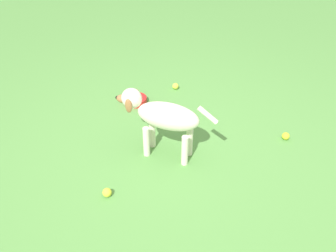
{
  "coord_description": "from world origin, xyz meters",
  "views": [
    {
      "loc": [
        1.24,
        1.76,
        1.89
      ],
      "look_at": [
        0.03,
        -0.1,
        0.28
      ],
      "focal_mm": 38.07,
      "sensor_mm": 36.0,
      "label": 1
    }
  ],
  "objects_px": {
    "tennis_ball_1": "(175,86)",
    "tennis_ball_2": "(286,136)",
    "water_bowl": "(136,100)",
    "tennis_ball_0": "(107,192)",
    "dog": "(162,116)"
  },
  "relations": [
    {
      "from": "tennis_ball_0",
      "to": "tennis_ball_2",
      "type": "distance_m",
      "value": 1.58
    },
    {
      "from": "water_bowl",
      "to": "tennis_ball_0",
      "type": "bearing_deg",
      "value": 51.8
    },
    {
      "from": "tennis_ball_1",
      "to": "water_bowl",
      "type": "bearing_deg",
      "value": 1.24
    },
    {
      "from": "tennis_ball_2",
      "to": "water_bowl",
      "type": "height_order",
      "value": "tennis_ball_2"
    },
    {
      "from": "dog",
      "to": "water_bowl",
      "type": "relative_size",
      "value": 3.08
    },
    {
      "from": "tennis_ball_1",
      "to": "water_bowl",
      "type": "distance_m",
      "value": 0.48
    },
    {
      "from": "tennis_ball_0",
      "to": "water_bowl",
      "type": "height_order",
      "value": "tennis_ball_0"
    },
    {
      "from": "tennis_ball_0",
      "to": "tennis_ball_1",
      "type": "relative_size",
      "value": 1.0
    },
    {
      "from": "tennis_ball_1",
      "to": "tennis_ball_2",
      "type": "bearing_deg",
      "value": 104.01
    },
    {
      "from": "dog",
      "to": "tennis_ball_2",
      "type": "xyz_separation_m",
      "value": [
        -0.98,
        0.42,
        -0.33
      ]
    },
    {
      "from": "tennis_ball_1",
      "to": "tennis_ball_2",
      "type": "relative_size",
      "value": 1.0
    },
    {
      "from": "tennis_ball_0",
      "to": "tennis_ball_2",
      "type": "xyz_separation_m",
      "value": [
        -1.56,
        0.24,
        0.0
      ]
    },
    {
      "from": "tennis_ball_2",
      "to": "water_bowl",
      "type": "relative_size",
      "value": 0.3
    },
    {
      "from": "dog",
      "to": "water_bowl",
      "type": "height_order",
      "value": "dog"
    },
    {
      "from": "tennis_ball_0",
      "to": "tennis_ball_1",
      "type": "distance_m",
      "value": 1.6
    }
  ]
}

